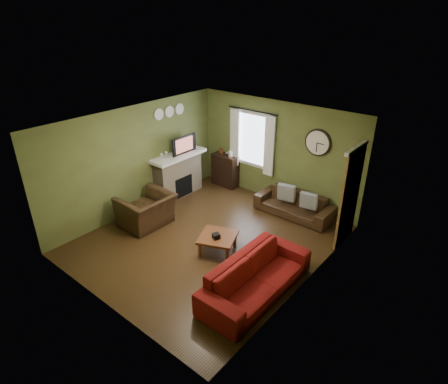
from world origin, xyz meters
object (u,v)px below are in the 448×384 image
Objects in this scene: sofa_brown at (294,204)px; coffee_table at (218,244)px; bookshelf at (225,170)px; sofa_red at (256,277)px; armchair at (146,210)px.

coffee_table is (-0.42, -2.37, -0.09)m from sofa_brown.
bookshelf is 4.54m from sofa_red.
coffee_table is (-1.32, 0.51, -0.15)m from sofa_red.
armchair is 1.60× the size of coffee_table.
armchair is at bearing -90.58° from bookshelf.
sofa_red is at bearing -21.21° from coffee_table.
sofa_brown is 2.65× the size of coffee_table.
sofa_brown reaches higher than coffee_table.
bookshelf is 0.48× the size of sofa_brown.
bookshelf is 3.28m from coffee_table.
sofa_red is 1.43m from coffee_table.
armchair reaches higher than sofa_red.
sofa_brown is 3.02m from sofa_red.
armchair is (-2.40, -2.58, 0.09)m from sofa_brown.
sofa_red is 2.03× the size of armchair.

